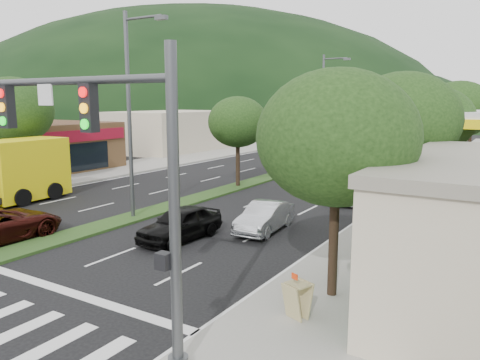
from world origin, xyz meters
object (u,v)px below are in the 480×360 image
Objects in this scene: a_frame_sign at (297,297)px; motorhome at (411,152)px; traffic_signal at (116,158)px; tree_r_d at (458,110)px; car_queue_a at (180,223)px; car_queue_d at (359,162)px; tree_r_c at (435,120)px; car_queue_c at (333,171)px; tree_l_a at (13,111)px; tree_r_b at (403,120)px; sedan_silver at (265,217)px; tree_med_far at (359,108)px; box_truck at (11,174)px; car_queue_b at (355,189)px; tree_med_near at (238,122)px; tree_r_e at (472,111)px; streetlight_mid at (325,103)px; tree_r_a at (337,138)px; streetlight_near at (132,106)px.

motorhome is at bearing 118.05° from a_frame_sign.
tree_r_d reaches higher than traffic_signal.
car_queue_d is at bearing 91.84° from car_queue_a.
tree_r_c is 9.68m from car_queue_c.
motorhome reaches higher than car_queue_a.
traffic_signal is at bearing -97.85° from tree_r_c.
tree_l_a is 1.73× the size of car_queue_a.
tree_r_b reaches higher than a_frame_sign.
tree_r_b is 15.18m from car_queue_c.
car_queue_a reaches higher than sedan_silver.
a_frame_sign is at bearing -74.33° from tree_med_far.
tree_med_far is at bearing 99.68° from car_queue_a.
sedan_silver is at bearing -174.67° from box_truck.
car_queue_a is 25.09m from motorhome.
tree_r_b is at bearing -67.58° from car_queue_d.
tree_l_a reaches higher than car_queue_b.
tree_l_a is 17.81m from car_queue_a.
tree_r_d is 10.48m from car_queue_c.
box_truck is at bearing -123.82° from car_queue_c.
tree_r_b reaches higher than motorhome.
box_truck reaches higher than motorhome.
car_queue_b is 0.65× the size of box_truck.
sedan_silver is 3.02× the size of a_frame_sign.
tree_med_near is 8.62m from car_queue_c.
tree_r_e is at bearing 80.27° from car_queue_a.
traffic_signal is 19.68m from box_truck.
tree_r_d reaches higher than tree_r_e.
tree_l_a is 5.48× the size of a_frame_sign.
tree_med_far is at bearing 127.42° from a_frame_sign.
car_queue_b is 0.59× the size of motorhome.
streetlight_mid is (-11.79, -7.00, 0.69)m from tree_r_e.
car_queue_d is 28.21m from a_frame_sign.
tree_r_c is 1.55× the size of car_queue_a.
tree_r_c is 0.89× the size of tree_l_a.
tree_r_a is at bearing -49.40° from tree_med_near.
car_queue_b is (-3.85, 5.97, -4.33)m from tree_r_b.
tree_med_far is (0.00, 26.00, 0.58)m from tree_med_near.
traffic_signal is 1.01× the size of tree_r_b.
streetlight_near is 2.39× the size of car_queue_a.
tree_r_b is 0.69× the size of streetlight_mid.
tree_r_b is at bearing 77.63° from traffic_signal.
box_truck is (-17.51, 8.50, -2.93)m from traffic_signal.
tree_med_far is at bearing 124.14° from motorhome.
motorhome is at bearing 24.68° from car_queue_d.
tree_r_a is 4.54m from a_frame_sign.
streetlight_near is at bearing -172.46° from sedan_silver.
car_queue_d is 4.20× the size of a_frame_sign.
sedan_silver is (-5.24, -2.59, -4.38)m from tree_r_b.
tree_r_e is 1.21× the size of car_queue_d.
tree_med_far is 1.25× the size of car_queue_d.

